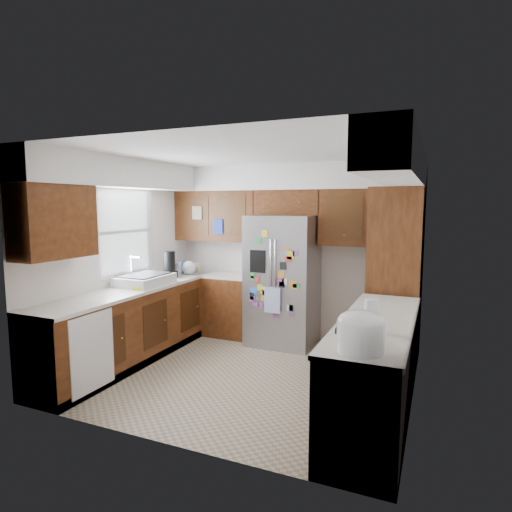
{
  "coord_description": "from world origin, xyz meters",
  "views": [
    {
      "loc": [
        1.97,
        -4.33,
        1.94
      ],
      "look_at": [
        -0.04,
        0.35,
        1.33
      ],
      "focal_mm": 30.0,
      "sensor_mm": 36.0,
      "label": 1
    }
  ],
  "objects_px": {
    "fridge": "(283,280)",
    "rice_cooker": "(361,330)",
    "paper_towel": "(371,315)",
    "pantry": "(396,275)"
  },
  "relations": [
    {
      "from": "paper_towel",
      "to": "rice_cooker",
      "type": "bearing_deg",
      "value": -89.51
    },
    {
      "from": "fridge",
      "to": "rice_cooker",
      "type": "xyz_separation_m",
      "value": [
        1.5,
        -2.58,
        0.17
      ]
    },
    {
      "from": "pantry",
      "to": "rice_cooker",
      "type": "xyz_separation_m",
      "value": [
        -0.0,
        -2.53,
        -0.0
      ]
    },
    {
      "from": "pantry",
      "to": "paper_towel",
      "type": "relative_size",
      "value": 8.13
    },
    {
      "from": "fridge",
      "to": "pantry",
      "type": "bearing_deg",
      "value": -2.05
    },
    {
      "from": "rice_cooker",
      "to": "paper_towel",
      "type": "bearing_deg",
      "value": 90.49
    },
    {
      "from": "pantry",
      "to": "paper_towel",
      "type": "bearing_deg",
      "value": -90.15
    },
    {
      "from": "pantry",
      "to": "fridge",
      "type": "height_order",
      "value": "pantry"
    },
    {
      "from": "rice_cooker",
      "to": "paper_towel",
      "type": "height_order",
      "value": "rice_cooker"
    },
    {
      "from": "fridge",
      "to": "paper_towel",
      "type": "bearing_deg",
      "value": -53.75
    }
  ]
}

